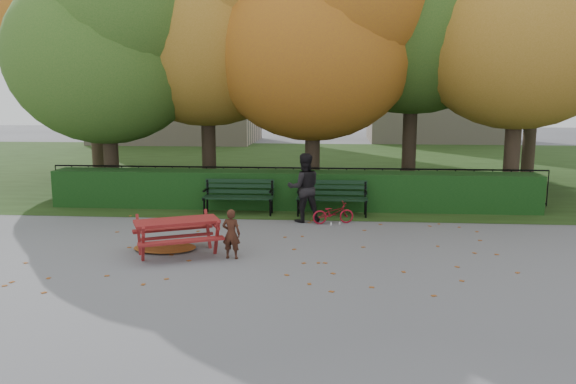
# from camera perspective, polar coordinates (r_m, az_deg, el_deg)

# --- Properties ---
(ground) EXTENTS (90.00, 90.00, 0.00)m
(ground) POSITION_cam_1_polar(r_m,az_deg,el_deg) (10.89, -1.47, -6.34)
(ground) COLOR slate
(ground) RESTS_ON ground
(grass_strip) EXTENTS (90.00, 90.00, 0.00)m
(grass_strip) POSITION_cam_1_polar(r_m,az_deg,el_deg) (24.61, 2.00, 2.75)
(grass_strip) COLOR #1E3210
(grass_strip) RESTS_ON ground
(building_left) EXTENTS (10.00, 7.00, 15.00)m
(building_left) POSITION_cam_1_polar(r_m,az_deg,el_deg) (38.04, -11.28, 16.38)
(building_left) COLOR tan
(building_left) RESTS_ON ground
(building_right) EXTENTS (9.00, 6.00, 12.00)m
(building_right) POSITION_cam_1_polar(r_m,az_deg,el_deg) (39.12, 15.21, 13.83)
(building_right) COLOR tan
(building_right) RESTS_ON ground
(hedge) EXTENTS (13.00, 0.90, 1.00)m
(hedge) POSITION_cam_1_polar(r_m,az_deg,el_deg) (15.15, 0.33, 0.20)
(hedge) COLOR black
(hedge) RESTS_ON ground
(iron_fence) EXTENTS (14.00, 0.04, 1.02)m
(iron_fence) POSITION_cam_1_polar(r_m,az_deg,el_deg) (15.93, 0.55, 0.81)
(iron_fence) COLOR black
(iron_fence) RESTS_ON ground
(tree_a) EXTENTS (5.88, 5.60, 7.48)m
(tree_a) POSITION_cam_1_polar(r_m,az_deg,el_deg) (17.24, -17.40, 14.34)
(tree_a) COLOR #32241A
(tree_a) RESTS_ON ground
(tree_b) EXTENTS (6.72, 6.40, 8.79)m
(tree_b) POSITION_cam_1_polar(r_m,az_deg,el_deg) (17.67, -7.38, 17.46)
(tree_b) COLOR #32241A
(tree_b) RESTS_ON ground
(tree_c) EXTENTS (6.30, 6.00, 8.00)m
(tree_c) POSITION_cam_1_polar(r_m,az_deg,el_deg) (16.46, 3.77, 16.06)
(tree_c) COLOR #32241A
(tree_c) RESTS_ON ground
(tree_e) EXTENTS (6.09, 5.80, 8.16)m
(tree_e) POSITION_cam_1_polar(r_m,az_deg,el_deg) (17.17, 23.91, 15.88)
(tree_e) COLOR #32241A
(tree_e) RESTS_ON ground
(tree_f) EXTENTS (6.93, 6.60, 9.19)m
(tree_f) POSITION_cam_1_polar(r_m,az_deg,el_deg) (21.47, -18.80, 16.44)
(tree_f) COLOR #32241A
(tree_f) RESTS_ON ground
(tree_g) EXTENTS (6.30, 6.00, 8.55)m
(tree_g) POSITION_cam_1_polar(r_m,az_deg,el_deg) (21.54, 25.11, 15.16)
(tree_g) COLOR #32241A
(tree_g) RESTS_ON ground
(bench_left) EXTENTS (1.80, 0.57, 0.88)m
(bench_left) POSITION_cam_1_polar(r_m,az_deg,el_deg) (14.52, -5.03, -0.17)
(bench_left) COLOR black
(bench_left) RESTS_ON ground
(bench_right) EXTENTS (1.80, 0.57, 0.88)m
(bench_right) POSITION_cam_1_polar(r_m,az_deg,el_deg) (14.32, 4.49, -0.31)
(bench_right) COLOR black
(bench_right) RESTS_ON ground
(picnic_table) EXTENTS (1.96, 1.81, 0.77)m
(picnic_table) POSITION_cam_1_polar(r_m,az_deg,el_deg) (10.98, -11.22, -3.57)
(picnic_table) COLOR maroon
(picnic_table) RESTS_ON ground
(leaf_pile) EXTENTS (1.28, 0.90, 0.09)m
(leaf_pile) POSITION_cam_1_polar(r_m,az_deg,el_deg) (11.46, -12.39, -5.52)
(leaf_pile) COLOR maroon
(leaf_pile) RESTS_ON ground
(leaf_scatter) EXTENTS (9.00, 5.70, 0.01)m
(leaf_scatter) POSITION_cam_1_polar(r_m,az_deg,el_deg) (11.17, -1.30, -5.89)
(leaf_scatter) COLOR maroon
(leaf_scatter) RESTS_ON ground
(child) EXTENTS (0.37, 0.26, 0.95)m
(child) POSITION_cam_1_polar(r_m,az_deg,el_deg) (10.54, -5.78, -4.26)
(child) COLOR #3D1D13
(child) RESTS_ON ground
(adult) EXTENTS (0.94, 0.81, 1.67)m
(adult) POSITION_cam_1_polar(r_m,az_deg,el_deg) (13.49, 1.64, 0.45)
(adult) COLOR black
(adult) RESTS_ON ground
(bicycle) EXTENTS (1.05, 0.60, 0.52)m
(bicycle) POSITION_cam_1_polar(r_m,az_deg,el_deg) (13.41, 4.61, -2.13)
(bicycle) COLOR maroon
(bicycle) RESTS_ON ground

